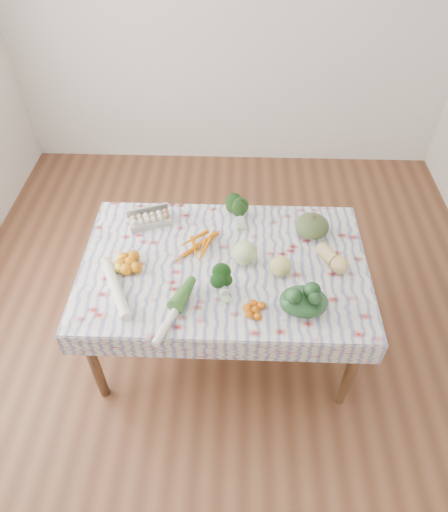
% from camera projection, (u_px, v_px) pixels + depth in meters
% --- Properties ---
extents(ground, '(4.50, 4.50, 0.00)m').
position_uv_depth(ground, '(224.00, 338.00, 3.19)').
color(ground, brown).
rests_on(ground, ground).
extents(wall_back, '(4.00, 0.04, 2.80)m').
position_uv_depth(wall_back, '(233.00, 12.00, 3.75)').
color(wall_back, silver).
rests_on(wall_back, ground).
extents(dining_table, '(1.60, 1.00, 0.75)m').
position_uv_depth(dining_table, '(224.00, 273.00, 2.70)').
color(dining_table, brown).
rests_on(dining_table, ground).
extents(tablecloth, '(1.66, 1.06, 0.01)m').
position_uv_depth(tablecloth, '(224.00, 264.00, 2.64)').
color(tablecloth, white).
rests_on(tablecloth, dining_table).
extents(egg_carton, '(0.28, 0.19, 0.07)m').
position_uv_depth(egg_carton, '(150.00, 220.00, 2.85)').
color(egg_carton, '#B6B6B1').
rests_on(egg_carton, tablecloth).
extents(carrot_bunch, '(0.29, 0.28, 0.04)m').
position_uv_depth(carrot_bunch, '(197.00, 247.00, 2.70)').
color(carrot_bunch, orange).
rests_on(carrot_bunch, tablecloth).
extents(kale_bunch, '(0.17, 0.15, 0.14)m').
position_uv_depth(kale_bunch, '(240.00, 211.00, 2.85)').
color(kale_bunch, '#1B3D14').
rests_on(kale_bunch, tablecloth).
extents(kabocha_squash, '(0.24, 0.24, 0.13)m').
position_uv_depth(kabocha_squash, '(312.00, 226.00, 2.77)').
color(kabocha_squash, '#44582C').
rests_on(kabocha_squash, tablecloth).
extents(cabbage, '(0.15, 0.15, 0.14)m').
position_uv_depth(cabbage, '(245.00, 253.00, 2.60)').
color(cabbage, '#B7CA82').
rests_on(cabbage, tablecloth).
extents(butternut_squash, '(0.20, 0.24, 0.10)m').
position_uv_depth(butternut_squash, '(333.00, 258.00, 2.60)').
color(butternut_squash, tan).
rests_on(butternut_squash, tablecloth).
extents(orange_cluster, '(0.27, 0.27, 0.07)m').
position_uv_depth(orange_cluster, '(130.00, 262.00, 2.59)').
color(orange_cluster, orange).
rests_on(orange_cluster, tablecloth).
extents(broccoli, '(0.16, 0.16, 0.10)m').
position_uv_depth(broccoli, '(223.00, 285.00, 2.46)').
color(broccoli, '#164614').
rests_on(broccoli, tablecloth).
extents(mandarin_cluster, '(0.19, 0.19, 0.05)m').
position_uv_depth(mandarin_cluster, '(256.00, 309.00, 2.38)').
color(mandarin_cluster, '#D76209').
rests_on(mandarin_cluster, tablecloth).
extents(grapefruit, '(0.16, 0.16, 0.12)m').
position_uv_depth(grapefruit, '(280.00, 266.00, 2.54)').
color(grapefruit, '#D0C767').
rests_on(grapefruit, tablecloth).
extents(spinach_bag, '(0.27, 0.22, 0.11)m').
position_uv_depth(spinach_bag, '(304.00, 301.00, 2.37)').
color(spinach_bag, '#16381A').
rests_on(spinach_bag, tablecloth).
extents(daikon, '(0.23, 0.39, 0.06)m').
position_uv_depth(daikon, '(117.00, 291.00, 2.46)').
color(daikon, white).
rests_on(daikon, tablecloth).
extents(leek, '(0.19, 0.42, 0.05)m').
position_uv_depth(leek, '(174.00, 312.00, 2.36)').
color(leek, white).
rests_on(leek, tablecloth).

